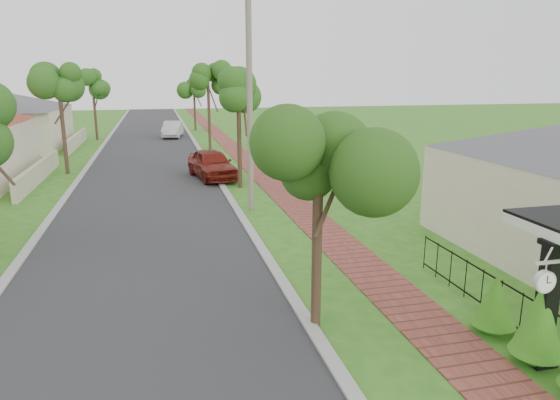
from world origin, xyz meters
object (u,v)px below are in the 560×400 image
object	(u,v)px
near_tree	(319,159)
utility_pole	(250,102)
parked_car_red	(212,164)
station_clock	(545,280)
parked_car_white	(173,130)
porch_post	(546,310)

from	to	relation	value
near_tree	utility_pole	bearing A→B (deg)	87.52
parked_car_red	station_clock	xyz separation A→B (m)	(3.66, -20.02, 1.17)
parked_car_white	parked_car_red	bearing A→B (deg)	-77.00
parked_car_white	near_tree	distance (m)	36.99
utility_pole	porch_post	bearing A→B (deg)	-75.31
parked_car_white	porch_post	bearing A→B (deg)	-73.03
parked_car_red	parked_car_white	bearing A→B (deg)	83.57
parked_car_red	utility_pole	xyz separation A→B (m)	(0.84, -6.99, 3.64)
utility_pole	station_clock	bearing A→B (deg)	-77.79
porch_post	parked_car_white	distance (m)	39.71
near_tree	utility_pole	world-z (taller)	utility_pole
parked_car_white	utility_pole	xyz separation A→B (m)	(2.24, -26.69, 3.71)
porch_post	station_clock	bearing A→B (deg)	-140.88
parked_car_red	near_tree	xyz separation A→B (m)	(0.40, -17.12, 2.99)
station_clock	parked_car_white	bearing A→B (deg)	97.26
porch_post	station_clock	xyz separation A→B (m)	(-0.49, -0.40, 0.83)
porch_post	parked_car_red	size ratio (longest dim) A/B	0.55
station_clock	utility_pole	bearing A→B (deg)	102.21
near_tree	parked_car_white	bearing A→B (deg)	92.80
porch_post	near_tree	bearing A→B (deg)	146.31
near_tree	station_clock	world-z (taller)	near_tree
parked_car_white	utility_pole	world-z (taller)	utility_pole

